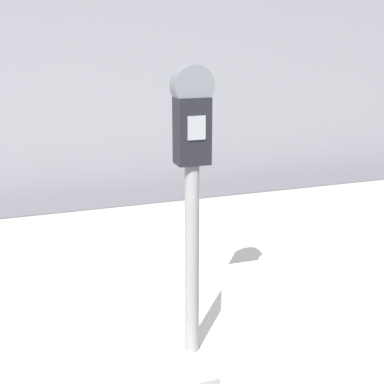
% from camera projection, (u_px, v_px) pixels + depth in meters
% --- Properties ---
extents(sidewalk, '(24.00, 2.80, 0.14)m').
position_uv_depth(sidewalk, '(181.00, 269.00, 3.91)').
color(sidewalk, '#BCB7AD').
rests_on(sidewalk, ground_plane).
extents(parking_meter, '(0.19, 0.12, 1.45)m').
position_uv_depth(parking_meter, '(192.00, 169.00, 2.51)').
color(parking_meter, gray).
rests_on(parking_meter, sidewalk).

